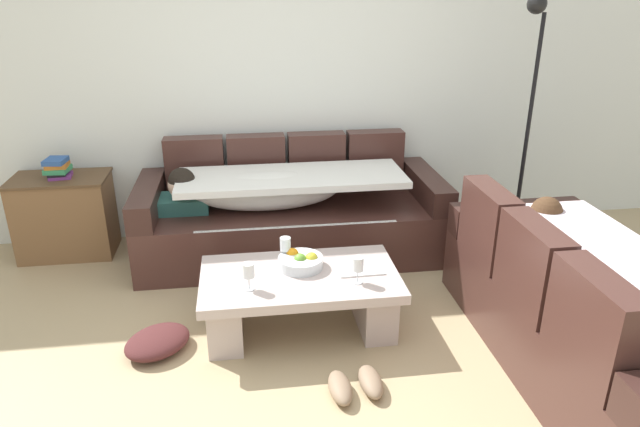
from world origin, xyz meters
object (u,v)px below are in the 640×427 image
object	(u,v)px
couch_along_wall	(287,214)
side_cabinet	(65,216)
pair_of_shoes	(355,385)
wine_glass_far_back	(285,245)
couch_near_window	(583,310)
fruit_bowl	(301,261)
wine_glass_near_right	(358,265)
book_stack_on_cabinet	(58,168)
wine_glass_near_left	(248,272)
floor_lamp	(527,110)
crumpled_garment	(158,342)
open_magazine	(359,268)
coffee_table	(300,295)

from	to	relation	value
couch_along_wall	side_cabinet	distance (m)	1.74
pair_of_shoes	wine_glass_far_back	bearing A→B (deg)	109.59
couch_near_window	fruit_bowl	xyz separation A→B (m)	(-1.51, 0.64, 0.08)
wine_glass_near_right	book_stack_on_cabinet	distance (m)	2.52
side_cabinet	wine_glass_near_left	bearing A→B (deg)	-46.19
couch_along_wall	floor_lamp	size ratio (longest dim) A/B	1.20
crumpled_garment	fruit_bowl	bearing A→B (deg)	13.63
wine_glass_far_back	couch_near_window	bearing A→B (deg)	-24.69
wine_glass_near_right	book_stack_on_cabinet	xyz separation A→B (m)	(-2.03, 1.48, 0.22)
wine_glass_far_back	open_magazine	xyz separation A→B (m)	(0.44, -0.16, -0.11)
side_cabinet	couch_along_wall	bearing A→B (deg)	-7.46
couch_along_wall	fruit_bowl	xyz separation A→B (m)	(0.00, -1.01, 0.09)
wine_glass_near_left	open_magazine	size ratio (longest dim) A/B	0.59
wine_glass_near_right	pair_of_shoes	size ratio (longest dim) A/B	0.55
couch_near_window	pair_of_shoes	size ratio (longest dim) A/B	6.75
wine_glass_near_left	floor_lamp	bearing A→B (deg)	28.19
crumpled_garment	book_stack_on_cabinet	bearing A→B (deg)	120.27
coffee_table	book_stack_on_cabinet	distance (m)	2.21
wine_glass_far_back	fruit_bowl	bearing A→B (deg)	-45.40
couch_along_wall	floor_lamp	bearing A→B (deg)	-2.05
couch_along_wall	side_cabinet	size ratio (longest dim) A/B	3.25
wine_glass_near_right	crumpled_garment	distance (m)	1.27
couch_along_wall	side_cabinet	bearing A→B (deg)	172.54
floor_lamp	side_cabinet	bearing A→B (deg)	175.34
book_stack_on_cabinet	crumpled_garment	world-z (taller)	book_stack_on_cabinet
fruit_bowl	crumpled_garment	distance (m)	0.97
coffee_table	side_cabinet	size ratio (longest dim) A/B	1.67
fruit_bowl	pair_of_shoes	bearing A→B (deg)	-74.32
wine_glass_near_left	pair_of_shoes	bearing A→B (deg)	-43.48
wine_glass_near_left	side_cabinet	bearing A→B (deg)	133.81
open_magazine	pair_of_shoes	xyz separation A→B (m)	(-0.15, -0.66, -0.34)
floor_lamp	wine_glass_near_right	bearing A→B (deg)	-142.72
couch_near_window	wine_glass_near_left	distance (m)	1.88
coffee_table	pair_of_shoes	size ratio (longest dim) A/B	4.00
open_magazine	crumpled_garment	distance (m)	1.28
fruit_bowl	wine_glass_near_left	xyz separation A→B (m)	(-0.32, -0.23, 0.08)
coffee_table	wine_glass_near_left	world-z (taller)	wine_glass_near_left
couch_near_window	book_stack_on_cabinet	distance (m)	3.76
book_stack_on_cabinet	wine_glass_near_right	bearing A→B (deg)	-35.98
couch_near_window	wine_glass_near_left	world-z (taller)	couch_near_window
floor_lamp	crumpled_garment	distance (m)	3.15
couch_near_window	coffee_table	xyz separation A→B (m)	(-1.52, 0.55, -0.10)
couch_near_window	fruit_bowl	distance (m)	1.64
floor_lamp	wine_glass_far_back	bearing A→B (deg)	-156.38
wine_glass_far_back	crumpled_garment	world-z (taller)	wine_glass_far_back
wine_glass_near_left	wine_glass_far_back	distance (m)	0.40
floor_lamp	coffee_table	bearing A→B (deg)	-151.20
couch_along_wall	crumpled_garment	distance (m)	1.52
coffee_table	floor_lamp	bearing A→B (deg)	28.80
wine_glass_far_back	pair_of_shoes	xyz separation A→B (m)	(0.29, -0.82, -0.45)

